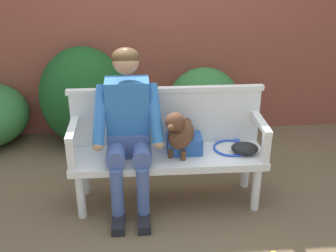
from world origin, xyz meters
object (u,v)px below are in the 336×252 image
object	(u,v)px
person_seated	(128,125)
sports_bag	(184,144)
tennis_racket	(232,147)
garden_bench	(168,161)
dog_on_bench	(180,133)
baseball_glove	(245,148)

from	to	relation	value
person_seated	sports_bag	world-z (taller)	person_seated
person_seated	tennis_racket	xyz separation A→B (m)	(0.85, 0.08, -0.26)
garden_bench	dog_on_bench	world-z (taller)	dog_on_bench
baseball_glove	dog_on_bench	bearing A→B (deg)	-169.13
garden_bench	person_seated	distance (m)	0.46
person_seated	baseball_glove	distance (m)	0.96
person_seated	dog_on_bench	bearing A→B (deg)	-4.28
garden_bench	sports_bag	world-z (taller)	sports_bag
sports_bag	dog_on_bench	bearing A→B (deg)	-124.76
garden_bench	tennis_racket	bearing A→B (deg)	7.23
dog_on_bench	tennis_racket	xyz separation A→B (m)	(0.45, 0.11, -0.20)
dog_on_bench	baseball_glove	world-z (taller)	dog_on_bench
baseball_glove	sports_bag	distance (m)	0.49
dog_on_bench	sports_bag	bearing A→B (deg)	55.24
tennis_racket	garden_bench	bearing A→B (deg)	-172.77
person_seated	tennis_racket	distance (m)	0.90
baseball_glove	sports_bag	world-z (taller)	sports_bag
garden_bench	sports_bag	size ratio (longest dim) A/B	5.62
tennis_racket	dog_on_bench	bearing A→B (deg)	-166.63
dog_on_bench	tennis_racket	bearing A→B (deg)	13.37
garden_bench	sports_bag	xyz separation A→B (m)	(0.14, 0.03, 0.13)
person_seated	dog_on_bench	world-z (taller)	person_seated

